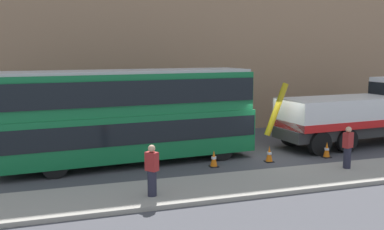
# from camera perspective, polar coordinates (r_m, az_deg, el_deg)

# --- Properties ---
(ground_plane) EXTENTS (120.00, 120.00, 0.00)m
(ground_plane) POSITION_cam_1_polar(r_m,az_deg,el_deg) (21.34, 9.63, -5.01)
(ground_plane) COLOR #424247
(near_kerb) EXTENTS (60.00, 2.80, 0.15)m
(near_kerb) POSITION_cam_1_polar(r_m,az_deg,el_deg) (17.85, 16.04, -7.62)
(near_kerb) COLOR gray
(near_kerb) RESTS_ON ground_plane
(recovery_tow_truck) EXTENTS (10.22, 3.33, 3.67)m
(recovery_tow_truck) POSITION_cam_1_polar(r_m,az_deg,el_deg) (24.67, 21.48, 0.48)
(recovery_tow_truck) COLOR #2D2D2D
(recovery_tow_truck) RESTS_ON ground_plane
(double_decker_bus) EXTENTS (11.17, 3.40, 4.06)m
(double_decker_bus) POSITION_cam_1_polar(r_m,az_deg,el_deg) (19.16, -8.01, 0.30)
(double_decker_bus) COLOR #146B38
(double_decker_bus) RESTS_ON ground_plane
(pedestrian_onlooker) EXTENTS (0.45, 0.48, 1.71)m
(pedestrian_onlooker) POSITION_cam_1_polar(r_m,az_deg,el_deg) (14.56, -5.20, -7.23)
(pedestrian_onlooker) COLOR #232333
(pedestrian_onlooker) RESTS_ON near_kerb
(pedestrian_bystander) EXTENTS (0.47, 0.39, 1.71)m
(pedestrian_bystander) POSITION_cam_1_polar(r_m,az_deg,el_deg) (18.93, 19.46, -4.03)
(pedestrian_bystander) COLOR #232333
(pedestrian_bystander) RESTS_ON near_kerb
(traffic_cone_near_bus) EXTENTS (0.36, 0.36, 0.72)m
(traffic_cone_near_bus) POSITION_cam_1_polar(r_m,az_deg,el_deg) (18.75, 2.84, -5.70)
(traffic_cone_near_bus) COLOR orange
(traffic_cone_near_bus) RESTS_ON ground_plane
(traffic_cone_midway) EXTENTS (0.36, 0.36, 0.72)m
(traffic_cone_midway) POSITION_cam_1_polar(r_m,az_deg,el_deg) (19.83, 9.94, -5.04)
(traffic_cone_midway) COLOR orange
(traffic_cone_midway) RESTS_ON ground_plane
(traffic_cone_near_truck) EXTENTS (0.36, 0.36, 0.72)m
(traffic_cone_near_truck) POSITION_cam_1_polar(r_m,az_deg,el_deg) (21.27, 17.01, -4.37)
(traffic_cone_near_truck) COLOR orange
(traffic_cone_near_truck) RESTS_ON ground_plane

